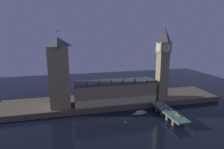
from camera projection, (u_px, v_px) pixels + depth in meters
name	position (u px, v px, depth m)	size (l,w,h in m)	color
ground_plane	(125.00, 119.00, 156.71)	(400.00, 400.00, 0.00)	black
embankment	(114.00, 101.00, 193.20)	(220.00, 42.00, 5.13)	brown
parliament_hall	(115.00, 91.00, 181.80)	(78.01, 19.66, 25.20)	#9E845B
clock_tower	(163.00, 61.00, 183.15)	(11.56, 11.67, 73.62)	#9E845B
victoria_tower	(59.00, 73.00, 165.45)	(17.80, 17.80, 68.65)	#9E845B
bridge	(169.00, 113.00, 159.82)	(11.10, 46.00, 5.99)	#4C7560
car_northbound_lead	(165.00, 109.00, 161.05)	(1.85, 4.06, 1.41)	white
car_southbound_lead	(178.00, 115.00, 150.07)	(2.04, 4.58, 1.37)	yellow
car_southbound_trail	(169.00, 108.00, 163.05)	(2.10, 4.68, 1.51)	silver
pedestrian_near_rail	(172.00, 116.00, 146.53)	(0.38, 0.38, 1.87)	black
pedestrian_mid_walk	(171.00, 108.00, 164.38)	(0.38, 0.38, 1.59)	black
pedestrian_far_rail	(157.00, 105.00, 168.82)	(0.38, 0.38, 1.85)	black
street_lamp_near	(173.00, 114.00, 143.34)	(1.34, 0.60, 6.43)	#2D3333
street_lamp_far	(156.00, 101.00, 171.25)	(1.34, 0.60, 6.74)	#2D3333
boat_upstream	(140.00, 113.00, 166.32)	(14.27, 5.58, 3.19)	white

